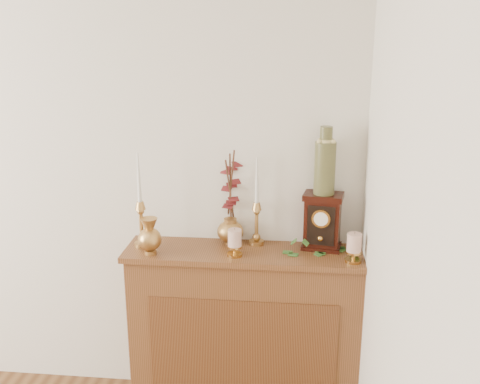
# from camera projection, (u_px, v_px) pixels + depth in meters

# --- Properties ---
(console_shelf) EXTENTS (1.24, 0.34, 0.93)m
(console_shelf) POSITION_uv_depth(u_px,v_px,m) (245.00, 335.00, 3.02)
(console_shelf) COLOR brown
(console_shelf) RESTS_ON ground
(candlestick_left) EXTENTS (0.08, 0.08, 0.50)m
(candlestick_left) POSITION_uv_depth(u_px,v_px,m) (141.00, 217.00, 2.89)
(candlestick_left) COLOR tan
(candlestick_left) RESTS_ON console_shelf
(candlestick_center) EXTENTS (0.08, 0.08, 0.47)m
(candlestick_center) POSITION_uv_depth(u_px,v_px,m) (257.00, 216.00, 2.92)
(candlestick_center) COLOR tan
(candlestick_center) RESTS_ON console_shelf
(bud_vase) EXTENTS (0.12, 0.12, 0.19)m
(bud_vase) POSITION_uv_depth(u_px,v_px,m) (150.00, 237.00, 2.81)
(bud_vase) COLOR tan
(bud_vase) RESTS_ON console_shelf
(ginger_jar) EXTENTS (0.21, 0.23, 0.52)m
(ginger_jar) POSITION_uv_depth(u_px,v_px,m) (231.00, 199.00, 2.94)
(ginger_jar) COLOR tan
(ginger_jar) RESTS_ON console_shelf
(pillar_candle_left) EXTENTS (0.08, 0.08, 0.15)m
(pillar_candle_left) POSITION_uv_depth(u_px,v_px,m) (235.00, 241.00, 2.79)
(pillar_candle_left) COLOR #BE8D42
(pillar_candle_left) RESTS_ON console_shelf
(pillar_candle_right) EXTENTS (0.08, 0.08, 0.16)m
(pillar_candle_right) POSITION_uv_depth(u_px,v_px,m) (354.00, 246.00, 2.72)
(pillar_candle_right) COLOR #BE8D42
(pillar_candle_right) RESTS_ON console_shelf
(ivy_garland) EXTENTS (0.42, 0.19, 0.08)m
(ivy_garland) POSITION_uv_depth(u_px,v_px,m) (320.00, 250.00, 2.84)
(ivy_garland) COLOR #346526
(ivy_garland) RESTS_ON console_shelf
(mantel_clock) EXTENTS (0.22, 0.17, 0.29)m
(mantel_clock) POSITION_uv_depth(u_px,v_px,m) (322.00, 222.00, 2.87)
(mantel_clock) COLOR black
(mantel_clock) RESTS_ON console_shelf
(ceramic_vase) EXTENTS (0.11, 0.11, 0.34)m
(ceramic_vase) POSITION_uv_depth(u_px,v_px,m) (325.00, 164.00, 2.78)
(ceramic_vase) COLOR black
(ceramic_vase) RESTS_ON mantel_clock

